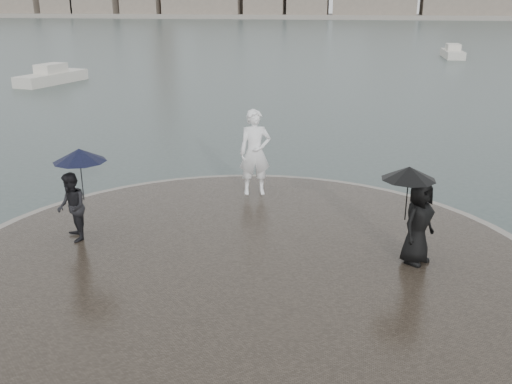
# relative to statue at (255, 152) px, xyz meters

# --- Properties ---
(kerb_ring) EXTENTS (12.50, 12.50, 0.32)m
(kerb_ring) POSITION_rel_statue_xyz_m (0.55, -4.35, -1.34)
(kerb_ring) COLOR gray
(kerb_ring) RESTS_ON ground
(quay_tip) EXTENTS (11.90, 11.90, 0.36)m
(quay_tip) POSITION_rel_statue_xyz_m (0.55, -4.35, -1.32)
(quay_tip) COLOR #2D261E
(quay_tip) RESTS_ON ground
(statue) EXTENTS (0.95, 0.75, 2.29)m
(statue) POSITION_rel_statue_xyz_m (0.00, 0.00, 0.00)
(statue) COLOR white
(statue) RESTS_ON quay_tip
(visitor_left) EXTENTS (1.26, 1.13, 2.04)m
(visitor_left) POSITION_rel_statue_xyz_m (-3.27, -3.72, 0.02)
(visitor_left) COLOR black
(visitor_left) RESTS_ON quay_tip
(visitor_right) EXTENTS (1.25, 1.13, 1.95)m
(visitor_right) POSITION_rel_statue_xyz_m (3.82, -3.61, -0.02)
(visitor_right) COLOR black
(visitor_right) RESTS_ON quay_tip
(boats) EXTENTS (49.12, 28.39, 1.50)m
(boats) POSITION_rel_statue_xyz_m (7.48, 31.33, -1.13)
(boats) COLOR beige
(boats) RESTS_ON ground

